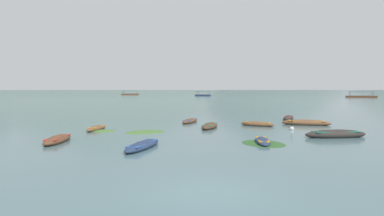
# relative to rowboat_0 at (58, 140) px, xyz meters

# --- Properties ---
(ground_plane) EXTENTS (6000.00, 6000.00, 0.00)m
(ground_plane) POSITION_rel_rowboat_0_xyz_m (9.78, 1490.52, -0.17)
(ground_plane) COLOR slate
(mountain_1) EXTENTS (2379.14, 2379.14, 571.79)m
(mountain_1) POSITION_rel_rowboat_0_xyz_m (-780.23, 2356.55, 285.73)
(mountain_1) COLOR #56665B
(mountain_1) RESTS_ON ground
(mountain_2) EXTENTS (1182.27, 1182.27, 400.97)m
(mountain_2) POSITION_rel_rowboat_0_xyz_m (348.66, 2075.96, 200.32)
(mountain_2) COLOR #4C5B56
(mountain_2) RESTS_ON ground
(rowboat_0) EXTENTS (1.34, 3.66, 0.55)m
(rowboat_0) POSITION_rel_rowboat_0_xyz_m (0.00, 0.00, 0.00)
(rowboat_0) COLOR brown
(rowboat_0) RESTS_ON ground
(rowboat_1) EXTENTS (1.10, 3.10, 0.42)m
(rowboat_1) POSITION_rel_rowboat_0_xyz_m (13.32, 0.30, -0.04)
(rowboat_1) COLOR navy
(rowboat_1) RESTS_ON ground
(rowboat_2) EXTENTS (4.71, 2.33, 0.64)m
(rowboat_2) POSITION_rel_rowboat_0_xyz_m (19.31, 10.67, 0.03)
(rowboat_2) COLOR brown
(rowboat_2) RESTS_ON ground
(rowboat_3) EXTENTS (1.98, 3.82, 0.48)m
(rowboat_3) POSITION_rel_rowboat_0_xyz_m (7.96, 12.32, -0.02)
(rowboat_3) COLOR brown
(rowboat_3) RESTS_ON ground
(rowboat_4) EXTENTS (1.94, 4.21, 0.49)m
(rowboat_4) POSITION_rel_rowboat_0_xyz_m (5.97, -1.70, -0.02)
(rowboat_4) COLOR navy
(rowboat_4) RESTS_ON ground
(rowboat_5) EXTENTS (4.72, 1.95, 0.70)m
(rowboat_5) POSITION_rel_rowboat_0_xyz_m (18.98, 3.01, 0.05)
(rowboat_5) COLOR #2D2826
(rowboat_5) RESTS_ON ground
(rowboat_6) EXTENTS (1.11, 3.18, 0.47)m
(rowboat_6) POSITION_rel_rowboat_0_xyz_m (0.39, 5.96, -0.02)
(rowboat_6) COLOR brown
(rowboat_6) RESTS_ON ground
(rowboat_7) EXTENTS (2.01, 4.00, 0.54)m
(rowboat_7) POSITION_rel_rowboat_0_xyz_m (9.98, 7.96, -0.00)
(rowboat_7) COLOR #4C3323
(rowboat_7) RESTS_ON ground
(rowboat_8) EXTENTS (2.27, 3.71, 0.60)m
(rowboat_8) POSITION_rel_rowboat_0_xyz_m (18.92, 15.71, 0.01)
(rowboat_8) COLOR #2D2826
(rowboat_8) RESTS_ON ground
(rowboat_9) EXTENTS (3.31, 2.33, 0.53)m
(rowboat_9) POSITION_rel_rowboat_0_xyz_m (14.47, 9.65, -0.01)
(rowboat_9) COLOR brown
(rowboat_9) RESTS_ON ground
(ferry_0) EXTENTS (8.02, 5.30, 2.54)m
(ferry_0) POSITION_rel_rowboat_0_xyz_m (7.49, 130.90, 0.28)
(ferry_0) COLOR navy
(ferry_0) RESTS_ON ground
(ferry_1) EXTENTS (11.56, 6.89, 2.54)m
(ferry_1) POSITION_rel_rowboat_0_xyz_m (71.65, 107.95, 0.27)
(ferry_1) COLOR brown
(ferry_1) RESTS_ON ground
(ferry_2) EXTENTS (10.57, 7.01, 2.54)m
(ferry_2) POSITION_rel_rowboat_0_xyz_m (-35.63, 158.78, 0.27)
(ferry_2) COLOR brown
(ferry_2) RESTS_ON ground
(mooring_buoy) EXTENTS (0.38, 0.38, 1.08)m
(mooring_buoy) POSITION_rel_rowboat_0_xyz_m (16.96, 7.03, -0.07)
(mooring_buoy) COLOR silver
(mooring_buoy) RESTS_ON ground
(weed_patch_1) EXTENTS (2.48, 2.22, 0.14)m
(weed_patch_1) POSITION_rel_rowboat_0_xyz_m (1.19, 5.36, -0.17)
(weed_patch_1) COLOR #477033
(weed_patch_1) RESTS_ON ground
(weed_patch_2) EXTENTS (3.67, 3.87, 0.14)m
(weed_patch_2) POSITION_rel_rowboat_0_xyz_m (13.34, 0.12, -0.17)
(weed_patch_2) COLOR #2D5628
(weed_patch_2) RESTS_ON ground
(weed_patch_3) EXTENTS (3.96, 3.67, 0.14)m
(weed_patch_3) POSITION_rel_rowboat_0_xyz_m (4.79, 4.96, -0.17)
(weed_patch_3) COLOR #477033
(weed_patch_3) RESTS_ON ground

